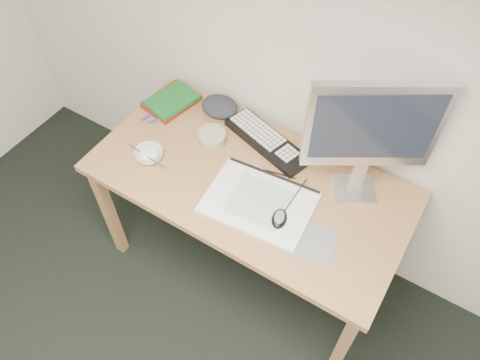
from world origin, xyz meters
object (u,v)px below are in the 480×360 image
object	(u,v)px
desk	(249,190)
keyboard	(267,141)
monitor	(372,130)
sketchpad	(259,202)
rice_bowl	(149,155)

from	to	relation	value
desk	keyboard	size ratio (longest dim) A/B	3.16
desk	keyboard	world-z (taller)	keyboard
monitor	sketchpad	bearing A→B (deg)	-169.58
sketchpad	monitor	bearing A→B (deg)	36.87
desk	sketchpad	size ratio (longest dim) A/B	3.16
keyboard	rice_bowl	bearing A→B (deg)	-121.90
sketchpad	keyboard	bearing A→B (deg)	108.98
sketchpad	keyboard	distance (m)	0.34
sketchpad	monitor	xyz separation A→B (m)	(0.31, 0.28, 0.36)
keyboard	rice_bowl	size ratio (longest dim) A/B	3.38
desk	sketchpad	world-z (taller)	sketchpad
keyboard	rice_bowl	xyz separation A→B (m)	(-0.41, -0.36, 0.01)
sketchpad	monitor	size ratio (longest dim) A/B	0.76
desk	keyboard	xyz separation A→B (m)	(-0.04, 0.23, 0.10)
desk	sketchpad	xyz separation A→B (m)	(0.10, -0.09, 0.09)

